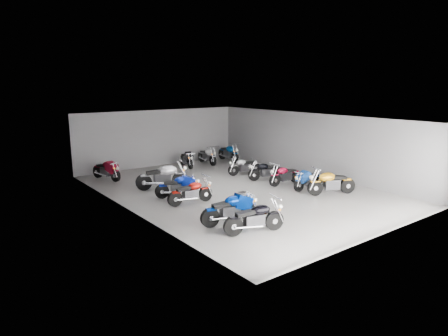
{
  "coord_description": "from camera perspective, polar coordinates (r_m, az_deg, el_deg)",
  "views": [
    {
      "loc": [
        -10.84,
        -13.43,
        4.66
      ],
      "look_at": [
        -0.4,
        0.33,
        1.0
      ],
      "focal_mm": 32.0,
      "sensor_mm": 36.0,
      "label": 1
    }
  ],
  "objects": [
    {
      "name": "motorcycle_back_d",
      "position": [
        22.77,
        -5.35,
        1.3
      ],
      "size": [
        0.6,
        1.93,
        0.86
      ],
      "rotation": [
        0.0,
        0.0,
        2.9
      ],
      "color": "black",
      "rests_on": "ground"
    },
    {
      "name": "motorcycle_left_f",
      "position": [
        18.15,
        -8.72,
        -1.2
      ],
      "size": [
        2.3,
        0.92,
        1.04
      ],
      "rotation": [
        0.0,
        0.0,
        -1.9
      ],
      "color": "black",
      "rests_on": "ground"
    },
    {
      "name": "motorcycle_back_e",
      "position": [
        23.61,
        -2.41,
        1.78
      ],
      "size": [
        0.46,
        2.05,
        0.9
      ],
      "rotation": [
        0.0,
        0.0,
        3.04
      ],
      "color": "black",
      "rests_on": "ground"
    },
    {
      "name": "motorcycle_left_b",
      "position": [
        13.51,
        1.0,
        -5.91
      ],
      "size": [
        2.13,
        0.6,
        0.94
      ],
      "rotation": [
        0.0,
        0.0,
        -1.77
      ],
      "color": "black",
      "rests_on": "ground"
    },
    {
      "name": "ground",
      "position": [
        17.87,
        1.66,
        -3.16
      ],
      "size": [
        14.0,
        14.0,
        0.0
      ],
      "primitive_type": "plane",
      "color": "gray",
      "rests_on": "ground"
    },
    {
      "name": "ceiling",
      "position": [
        17.32,
        1.73,
        7.19
      ],
      "size": [
        10.0,
        14.0,
        0.04
      ],
      "primitive_type": "cube",
      "color": "black",
      "rests_on": "wall_back"
    },
    {
      "name": "motorcycle_back_a",
      "position": [
        20.48,
        -16.43,
        -0.29
      ],
      "size": [
        0.67,
        2.0,
        0.9
      ],
      "rotation": [
        0.0,
        0.0,
        3.41
      ],
      "color": "black",
      "rests_on": "ground"
    },
    {
      "name": "motorcycle_left_e",
      "position": [
        16.75,
        -6.5,
        -2.63
      ],
      "size": [
        1.84,
        0.81,
        0.85
      ],
      "rotation": [
        0.0,
        0.0,
        -1.94
      ],
      "color": "black",
      "rests_on": "ground"
    },
    {
      "name": "motorcycle_right_b",
      "position": [
        17.63,
        15.04,
        -2.01
      ],
      "size": [
        2.08,
        0.99,
        0.97
      ],
      "rotation": [
        0.0,
        0.0,
        1.17
      ],
      "color": "black",
      "rests_on": "ground"
    },
    {
      "name": "motorcycle_right_e",
      "position": [
        19.7,
        6.08,
        -0.41
      ],
      "size": [
        1.83,
        0.87,
        0.85
      ],
      "rotation": [
        0.0,
        0.0,
        1.17
      ],
      "color": "black",
      "rests_on": "ground"
    },
    {
      "name": "wall_left",
      "position": [
        14.96,
        -13.4,
        -0.17
      ],
      "size": [
        0.1,
        14.0,
        3.2
      ],
      "primitive_type": "cube",
      "color": "slate",
      "rests_on": "ground"
    },
    {
      "name": "motorcycle_right_d",
      "position": [
        18.92,
        8.73,
        -0.99
      ],
      "size": [
        1.94,
        0.39,
        0.85
      ],
      "rotation": [
        0.0,
        0.0,
        1.54
      ],
      "color": "black",
      "rests_on": "ground"
    },
    {
      "name": "motorcycle_left_a",
      "position": [
        12.76,
        4.45,
        -7.12
      ],
      "size": [
        2.02,
        0.71,
        0.91
      ],
      "rotation": [
        0.0,
        0.0,
        -1.85
      ],
      "color": "black",
      "rests_on": "ground"
    },
    {
      "name": "motorcycle_back_f",
      "position": [
        24.37,
        0.66,
        2.19
      ],
      "size": [
        0.51,
        2.19,
        0.96
      ],
      "rotation": [
        0.0,
        0.0,
        3.02
      ],
      "color": "black",
      "rests_on": "ground"
    },
    {
      "name": "motorcycle_right_c",
      "position": [
        18.28,
        11.94,
        -1.62
      ],
      "size": [
        1.87,
        0.38,
        0.82
      ],
      "rotation": [
        0.0,
        0.0,
        1.6
      ],
      "color": "black",
      "rests_on": "ground"
    },
    {
      "name": "motorcycle_left_d",
      "position": [
        15.8,
        -4.73,
        -3.47
      ],
      "size": [
        1.95,
        0.43,
        0.86
      ],
      "rotation": [
        0.0,
        0.0,
        -1.66
      ],
      "color": "black",
      "rests_on": "ground"
    },
    {
      "name": "wall_right",
      "position": [
        20.99,
        12.41,
        3.3
      ],
      "size": [
        0.1,
        14.0,
        3.2
      ],
      "primitive_type": "cube",
      "color": "slate",
      "rests_on": "ground"
    },
    {
      "name": "motorcycle_right_f",
      "position": [
        20.81,
        2.86,
        0.28
      ],
      "size": [
        1.88,
        0.49,
        0.83
      ],
      "rotation": [
        0.0,
        0.0,
        1.4
      ],
      "color": "black",
      "rests_on": "ground"
    },
    {
      "name": "wall_back",
      "position": [
        23.33,
        -9.18,
        4.27
      ],
      "size": [
        10.0,
        0.1,
        3.2
      ],
      "primitive_type": "cube",
      "color": "slate",
      "rests_on": "ground"
    },
    {
      "name": "drain_grate",
      "position": [
        17.5,
        2.69,
        -3.47
      ],
      "size": [
        0.32,
        0.32,
        0.01
      ],
      "primitive_type": "cube",
      "color": "black",
      "rests_on": "ground"
    }
  ]
}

